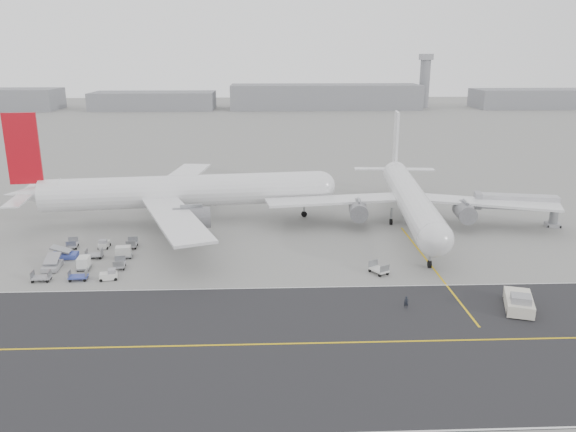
{
  "coord_description": "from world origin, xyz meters",
  "views": [
    {
      "loc": [
        4.48,
        -74.94,
        31.72
      ],
      "look_at": [
        8.03,
        12.0,
        6.38
      ],
      "focal_mm": 35.0,
      "sensor_mm": 36.0,
      "label": 1
    }
  ],
  "objects_px": {
    "control_tower": "(425,80)",
    "pushback_tug": "(519,302)",
    "airliner_a": "(177,191)",
    "airliner_b": "(410,197)",
    "jet_bridge": "(517,203)",
    "ground_crew_a": "(406,302)"
  },
  "relations": [
    {
      "from": "airliner_b",
      "to": "control_tower",
      "type": "bearing_deg",
      "value": 79.65
    },
    {
      "from": "airliner_b",
      "to": "jet_bridge",
      "type": "xyz_separation_m",
      "value": [
        20.66,
        -0.39,
        -1.3
      ]
    },
    {
      "from": "airliner_a",
      "to": "pushback_tug",
      "type": "distance_m",
      "value": 64.18
    },
    {
      "from": "pushback_tug",
      "to": "control_tower",
      "type": "bearing_deg",
      "value": 95.58
    },
    {
      "from": "pushback_tug",
      "to": "ground_crew_a",
      "type": "distance_m",
      "value": 14.35
    },
    {
      "from": "pushback_tug",
      "to": "jet_bridge",
      "type": "distance_m",
      "value": 39.88
    },
    {
      "from": "control_tower",
      "to": "pushback_tug",
      "type": "bearing_deg",
      "value": -102.94
    },
    {
      "from": "control_tower",
      "to": "pushback_tug",
      "type": "relative_size",
      "value": 3.5
    },
    {
      "from": "airliner_a",
      "to": "airliner_b",
      "type": "height_order",
      "value": "airliner_a"
    },
    {
      "from": "airliner_a",
      "to": "ground_crew_a",
      "type": "height_order",
      "value": "airliner_a"
    },
    {
      "from": "airliner_a",
      "to": "jet_bridge",
      "type": "height_order",
      "value": "airliner_a"
    },
    {
      "from": "pushback_tug",
      "to": "jet_bridge",
      "type": "height_order",
      "value": "jet_bridge"
    },
    {
      "from": "control_tower",
      "to": "jet_bridge",
      "type": "height_order",
      "value": "control_tower"
    },
    {
      "from": "pushback_tug",
      "to": "ground_crew_a",
      "type": "bearing_deg",
      "value": -165.48
    },
    {
      "from": "control_tower",
      "to": "pushback_tug",
      "type": "distance_m",
      "value": 282.96
    },
    {
      "from": "airliner_b",
      "to": "pushback_tug",
      "type": "distance_m",
      "value": 37.58
    },
    {
      "from": "airliner_a",
      "to": "jet_bridge",
      "type": "bearing_deg",
      "value": -100.08
    },
    {
      "from": "airliner_b",
      "to": "airliner_a",
      "type": "bearing_deg",
      "value": -179.31
    },
    {
      "from": "pushback_tug",
      "to": "jet_bridge",
      "type": "xyz_separation_m",
      "value": [
        15.58,
        36.57,
        3.17
      ]
    },
    {
      "from": "airliner_a",
      "to": "pushback_tug",
      "type": "xyz_separation_m",
      "value": [
        49.28,
        -40.79,
        -5.16
      ]
    },
    {
      "from": "airliner_a",
      "to": "airliner_b",
      "type": "distance_m",
      "value": 44.36
    },
    {
      "from": "jet_bridge",
      "to": "ground_crew_a",
      "type": "height_order",
      "value": "jet_bridge"
    }
  ]
}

